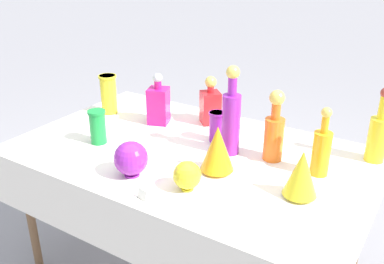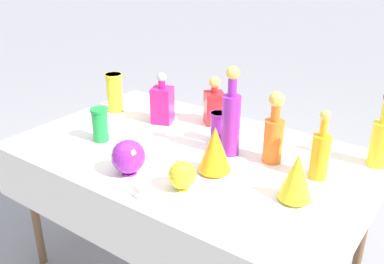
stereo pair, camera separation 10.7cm
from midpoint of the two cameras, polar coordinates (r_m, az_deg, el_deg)
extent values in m
cube|color=white|center=(2.06, -1.48, -2.93)|extent=(1.70, 1.04, 0.03)
cube|color=white|center=(1.79, -11.00, -12.94)|extent=(1.70, 0.01, 0.28)
cylinder|color=brown|center=(2.47, -21.96, -10.09)|extent=(0.04, 0.04, 0.73)
cylinder|color=brown|center=(2.95, -9.07, -2.83)|extent=(0.04, 0.04, 0.73)
cylinder|color=brown|center=(2.36, 20.32, -11.51)|extent=(0.04, 0.04, 0.73)
cylinder|color=purple|center=(1.99, 3.68, 0.96)|extent=(0.09, 0.09, 0.29)
cylinder|color=purple|center=(1.92, 3.83, 6.14)|extent=(0.04, 0.04, 0.09)
sphere|color=gold|center=(1.90, 3.88, 7.94)|extent=(0.06, 0.06, 0.06)
cylinder|color=yellow|center=(2.08, 22.12, -1.00)|extent=(0.09, 0.09, 0.21)
cylinder|color=yellow|center=(2.02, 22.80, 3.00)|extent=(0.04, 0.04, 0.11)
cylinder|color=orange|center=(1.88, 15.28, -2.82)|extent=(0.08, 0.08, 0.20)
cylinder|color=orange|center=(1.83, 15.73, 0.99)|extent=(0.03, 0.03, 0.08)
sphere|color=gold|center=(1.81, 15.91, 2.49)|extent=(0.04, 0.04, 0.04)
cylinder|color=orange|center=(1.97, 9.31, -0.99)|extent=(0.09, 0.09, 0.20)
cylinder|color=orange|center=(1.91, 9.58, 2.81)|extent=(0.04, 0.04, 0.08)
sphere|color=gold|center=(1.89, 9.71, 4.51)|extent=(0.07, 0.07, 0.07)
cube|color=#C61972|center=(2.35, -5.78, 3.48)|extent=(0.14, 0.14, 0.20)
cylinder|color=#C61972|center=(2.31, -5.90, 6.29)|extent=(0.04, 0.04, 0.04)
sphere|color=#B2B2B7|center=(2.30, -5.94, 7.17)|extent=(0.05, 0.05, 0.05)
cube|color=red|center=(2.34, 1.16, 3.25)|extent=(0.14, 0.14, 0.18)
cylinder|color=red|center=(2.31, 1.18, 5.78)|extent=(0.04, 0.04, 0.04)
sphere|color=gold|center=(2.30, 1.19, 6.68)|extent=(0.06, 0.06, 0.06)
cylinder|color=#198C38|center=(2.17, -13.84, 0.64)|extent=(0.08, 0.08, 0.17)
cylinder|color=#198C38|center=(2.14, -14.05, 2.59)|extent=(0.09, 0.09, 0.01)
cylinder|color=purple|center=(2.13, 1.88, 0.68)|extent=(0.07, 0.07, 0.16)
cylinder|color=purple|center=(2.10, 1.91, 2.48)|extent=(0.08, 0.08, 0.01)
cylinder|color=yellow|center=(2.54, -12.24, 4.92)|extent=(0.09, 0.09, 0.23)
cylinder|color=yellow|center=(2.51, -12.46, 7.24)|extent=(0.10, 0.10, 0.01)
cylinder|color=yellow|center=(1.74, 12.36, -8.25)|extent=(0.07, 0.07, 0.01)
cone|color=yellow|center=(1.69, 12.66, -5.38)|extent=(0.14, 0.14, 0.19)
cylinder|color=orange|center=(1.88, 1.71, -5.09)|extent=(0.09, 0.09, 0.01)
cone|color=orange|center=(1.83, 1.75, -2.18)|extent=(0.15, 0.15, 0.20)
cylinder|color=purple|center=(1.88, -9.63, -5.61)|extent=(0.07, 0.07, 0.01)
sphere|color=purple|center=(1.84, -9.79, -3.50)|extent=(0.15, 0.15, 0.15)
cylinder|color=yellow|center=(1.75, -2.40, -7.55)|extent=(0.05, 0.05, 0.01)
sphere|color=yellow|center=(1.72, -2.44, -5.80)|extent=(0.12, 0.12, 0.12)
cube|color=white|center=(1.70, -8.45, -8.25)|extent=(0.05, 0.03, 0.04)
camera|label=1|loc=(0.05, -91.51, -0.68)|focal=40.00mm
camera|label=2|loc=(0.05, 88.49, 0.68)|focal=40.00mm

